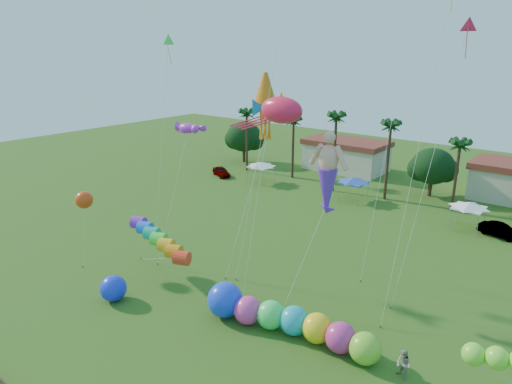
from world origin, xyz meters
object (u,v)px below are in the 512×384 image
Objects in this scene: car_a at (221,172)px; car_b at (500,230)px; blue_ball at (113,288)px; spectator_b at (403,364)px; caterpillar_inflatable at (282,319)px.

car_a is 0.96× the size of car_b.
spectator_b is at bearing 14.98° from blue_ball.
car_a is 38.16m from car_b.
car_a is 0.32× the size of caterpillar_inflatable.
caterpillar_inflatable is 6.25× the size of blue_ball.
spectator_b is at bearing -3.74° from caterpillar_inflatable.
car_b reaches higher than car_a.
blue_ball is (17.84, -31.23, 0.32)m from car_a.
caterpillar_inflatable reaches higher than car_b.
blue_ball is at bearing -141.12° from spectator_b.
car_a is at bearing 170.17° from spectator_b.
spectator_b is 8.16m from caterpillar_inflatable.
spectator_b is at bearing -166.38° from car_b.
car_b is 2.28× the size of spectator_b.
spectator_b is at bearing -98.45° from car_a.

